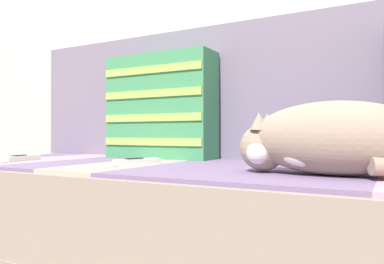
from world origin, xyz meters
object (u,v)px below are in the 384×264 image
at_px(throw_pillow_striped, 160,107).
at_px(game_remote_near, 20,158).
at_px(sleeping_cat, 324,140).
at_px(game_remote_far, 135,162).
at_px(couch, 228,231).

bearing_deg(throw_pillow_striped, game_remote_near, -134.36).
height_order(throw_pillow_striped, game_remote_near, throw_pillow_striped).
bearing_deg(game_remote_near, sleeping_cat, 2.01).
distance_m(game_remote_near, game_remote_far, 0.46).
bearing_deg(game_remote_far, throw_pillow_striped, 109.76).
bearing_deg(sleeping_cat, throw_pillow_striped, 153.91).
distance_m(sleeping_cat, game_remote_near, 1.01).
bearing_deg(game_remote_far, game_remote_near, -172.87).
distance_m(throw_pillow_striped, sleeping_cat, 0.75).
xyz_separation_m(couch, game_remote_near, (-0.71, -0.18, 0.21)).
relative_size(couch, sleeping_cat, 4.64).
xyz_separation_m(couch, throw_pillow_striped, (-0.36, 0.18, 0.40)).
xyz_separation_m(game_remote_near, game_remote_far, (0.46, 0.06, -0.00)).
bearing_deg(game_remote_far, couch, 25.35).
bearing_deg(game_remote_far, sleeping_cat, -2.28).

